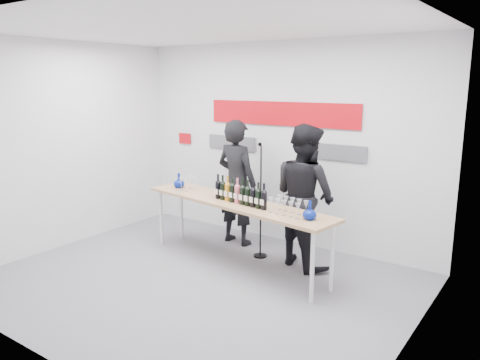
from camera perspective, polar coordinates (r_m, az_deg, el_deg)
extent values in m
plane|color=slate|center=(5.89, -5.33, -12.33)|extent=(5.00, 5.00, 0.00)
cube|color=silver|center=(7.07, 5.01, 4.44)|extent=(5.00, 0.04, 3.00)
cube|color=red|center=(7.00, 4.95, 8.07)|extent=(2.50, 0.02, 0.35)
cube|color=#59595E|center=(7.54, -1.05, 4.57)|extent=(0.90, 0.02, 0.22)
cube|color=#59595E|center=(6.65, 11.59, 3.33)|extent=(0.90, 0.02, 0.22)
cube|color=red|center=(8.17, -6.75, 5.05)|extent=(0.25, 0.02, 0.18)
cube|color=tan|center=(6.11, -0.54, -2.80)|extent=(3.00, 1.03, 0.04)
cylinder|color=silver|center=(7.11, -9.59, -4.53)|extent=(0.05, 0.05, 0.84)
cylinder|color=silver|center=(5.28, 8.80, -10.44)|extent=(0.05, 0.05, 0.84)
cylinder|color=silver|center=(7.34, -7.13, -3.93)|extent=(0.05, 0.05, 0.84)
cylinder|color=silver|center=(5.58, 11.16, -9.26)|extent=(0.05, 0.05, 0.84)
imported|color=black|center=(6.98, -0.40, -0.30)|extent=(0.72, 0.50, 1.88)
imported|color=black|center=(6.19, 7.87, -1.93)|extent=(1.13, 1.02, 1.89)
cylinder|color=black|center=(6.68, 2.47, -9.20)|extent=(0.19, 0.19, 0.02)
cylinder|color=black|center=(6.44, 2.53, -2.74)|extent=(0.02, 0.02, 1.57)
sphere|color=black|center=(6.26, 2.44, 4.37)|extent=(0.05, 0.05, 0.05)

